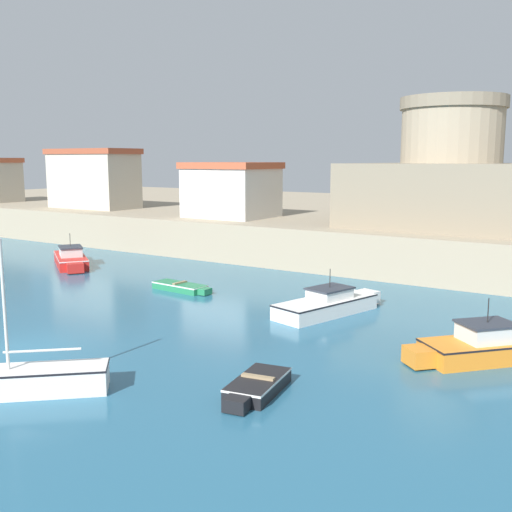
{
  "coord_description": "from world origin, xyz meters",
  "views": [
    {
      "loc": [
        19.67,
        -13.55,
        7.25
      ],
      "look_at": [
        1.71,
        13.69,
        2.0
      ],
      "focal_mm": 42.0,
      "sensor_mm": 36.0,
      "label": 1
    }
  ],
  "objects_px": {
    "motorboat_red_3": "(71,259)",
    "motorboat_white_4": "(328,304)",
    "harbor_shed_mid_row": "(231,189)",
    "dinghy_black_2": "(256,386)",
    "sailboat_white_0": "(18,380)",
    "motorboat_orange_5": "(487,346)",
    "fortress": "(449,182)",
    "dinghy_green_1": "(181,287)",
    "harbor_shed_near_wharf": "(94,178)"
  },
  "relations": [
    {
      "from": "dinghy_green_1",
      "to": "harbor_shed_mid_row",
      "type": "bearing_deg",
      "value": 114.55
    },
    {
      "from": "dinghy_black_2",
      "to": "motorboat_red_3",
      "type": "distance_m",
      "value": 26.19
    },
    {
      "from": "motorboat_red_3",
      "to": "motorboat_white_4",
      "type": "bearing_deg",
      "value": -5.05
    },
    {
      "from": "motorboat_orange_5",
      "to": "harbor_shed_mid_row",
      "type": "distance_m",
      "value": 28.59
    },
    {
      "from": "motorboat_white_4",
      "to": "harbor_shed_near_wharf",
      "type": "relative_size",
      "value": 0.74
    },
    {
      "from": "harbor_shed_mid_row",
      "to": "motorboat_orange_5",
      "type": "bearing_deg",
      "value": -34.99
    },
    {
      "from": "sailboat_white_0",
      "to": "motorboat_orange_5",
      "type": "xyz_separation_m",
      "value": [
        11.48,
        11.48,
        0.06
      ]
    },
    {
      "from": "dinghy_green_1",
      "to": "motorboat_red_3",
      "type": "relative_size",
      "value": 0.65
    },
    {
      "from": "motorboat_red_3",
      "to": "fortress",
      "type": "xyz_separation_m",
      "value": [
        21.4,
        14.95,
        5.26
      ]
    },
    {
      "from": "harbor_shed_mid_row",
      "to": "dinghy_black_2",
      "type": "bearing_deg",
      "value": -52.82
    },
    {
      "from": "fortress",
      "to": "dinghy_green_1",
      "type": "bearing_deg",
      "value": -120.52
    },
    {
      "from": "motorboat_white_4",
      "to": "motorboat_orange_5",
      "type": "relative_size",
      "value": 1.2
    },
    {
      "from": "motorboat_orange_5",
      "to": "harbor_shed_near_wharf",
      "type": "bearing_deg",
      "value": 157.27
    },
    {
      "from": "harbor_shed_near_wharf",
      "to": "motorboat_orange_5",
      "type": "bearing_deg",
      "value": -22.73
    },
    {
      "from": "sailboat_white_0",
      "to": "harbor_shed_mid_row",
      "type": "bearing_deg",
      "value": 112.84
    },
    {
      "from": "dinghy_green_1",
      "to": "dinghy_black_2",
      "type": "distance_m",
      "value": 15.56
    },
    {
      "from": "motorboat_orange_5",
      "to": "fortress",
      "type": "height_order",
      "value": "fortress"
    },
    {
      "from": "motorboat_red_3",
      "to": "motorboat_orange_5",
      "type": "distance_m",
      "value": 28.92
    },
    {
      "from": "harbor_shed_near_wharf",
      "to": "harbor_shed_mid_row",
      "type": "relative_size",
      "value": 1.35
    },
    {
      "from": "motorboat_red_3",
      "to": "fortress",
      "type": "distance_m",
      "value": 26.63
    },
    {
      "from": "motorboat_red_3",
      "to": "sailboat_white_0",
      "type": "bearing_deg",
      "value": -43.45
    },
    {
      "from": "sailboat_white_0",
      "to": "motorboat_red_3",
      "type": "height_order",
      "value": "sailboat_white_0"
    },
    {
      "from": "motorboat_orange_5",
      "to": "sailboat_white_0",
      "type": "bearing_deg",
      "value": -135.01
    },
    {
      "from": "sailboat_white_0",
      "to": "dinghy_black_2",
      "type": "bearing_deg",
      "value": 33.61
    },
    {
      "from": "dinghy_green_1",
      "to": "harbor_shed_near_wharf",
      "type": "relative_size",
      "value": 0.44
    },
    {
      "from": "fortress",
      "to": "harbor_shed_near_wharf",
      "type": "bearing_deg",
      "value": -174.24
    },
    {
      "from": "motorboat_white_4",
      "to": "harbor_shed_mid_row",
      "type": "distance_m",
      "value": 20.76
    },
    {
      "from": "motorboat_red_3",
      "to": "harbor_shed_mid_row",
      "type": "height_order",
      "value": "harbor_shed_mid_row"
    },
    {
      "from": "sailboat_white_0",
      "to": "dinghy_black_2",
      "type": "relative_size",
      "value": 1.47
    },
    {
      "from": "motorboat_red_3",
      "to": "harbor_shed_mid_row",
      "type": "distance_m",
      "value": 13.47
    },
    {
      "from": "motorboat_orange_5",
      "to": "harbor_shed_near_wharf",
      "type": "xyz_separation_m",
      "value": [
        -39.14,
        16.4,
        5.04
      ]
    },
    {
      "from": "sailboat_white_0",
      "to": "dinghy_green_1",
      "type": "distance_m",
      "value": 15.35
    },
    {
      "from": "motorboat_red_3",
      "to": "motorboat_white_4",
      "type": "relative_size",
      "value": 0.92
    },
    {
      "from": "dinghy_black_2",
      "to": "motorboat_red_3",
      "type": "height_order",
      "value": "motorboat_red_3"
    },
    {
      "from": "motorboat_orange_5",
      "to": "harbor_shed_mid_row",
      "type": "bearing_deg",
      "value": 145.01
    },
    {
      "from": "harbor_shed_mid_row",
      "to": "dinghy_green_1",
      "type": "bearing_deg",
      "value": -65.45
    },
    {
      "from": "sailboat_white_0",
      "to": "fortress",
      "type": "distance_m",
      "value": 31.85
    },
    {
      "from": "motorboat_white_4",
      "to": "motorboat_orange_5",
      "type": "xyz_separation_m",
      "value": [
        7.88,
        -2.85,
        0.04
      ]
    },
    {
      "from": "motorboat_red_3",
      "to": "fortress",
      "type": "bearing_deg",
      "value": 34.93
    },
    {
      "from": "sailboat_white_0",
      "to": "fortress",
      "type": "xyz_separation_m",
      "value": [
        4.34,
        31.1,
        5.31
      ]
    },
    {
      "from": "sailboat_white_0",
      "to": "motorboat_red_3",
      "type": "xyz_separation_m",
      "value": [
        -17.06,
        16.16,
        0.04
      ]
    },
    {
      "from": "fortress",
      "to": "harbor_shed_near_wharf",
      "type": "distance_m",
      "value": 32.16
    },
    {
      "from": "dinghy_black_2",
      "to": "fortress",
      "type": "distance_m",
      "value": 27.6
    },
    {
      "from": "dinghy_green_1",
      "to": "dinghy_black_2",
      "type": "bearing_deg",
      "value": -40.9
    },
    {
      "from": "motorboat_white_4",
      "to": "motorboat_red_3",
      "type": "bearing_deg",
      "value": 174.95
    },
    {
      "from": "dinghy_green_1",
      "to": "motorboat_white_4",
      "type": "distance_m",
      "value": 9.16
    },
    {
      "from": "motorboat_orange_5",
      "to": "harbor_shed_mid_row",
      "type": "relative_size",
      "value": 0.83
    },
    {
      "from": "dinghy_green_1",
      "to": "motorboat_orange_5",
      "type": "relative_size",
      "value": 0.71
    },
    {
      "from": "motorboat_orange_5",
      "to": "fortress",
      "type": "distance_m",
      "value": 21.53
    },
    {
      "from": "motorboat_red_3",
      "to": "harbor_shed_mid_row",
      "type": "bearing_deg",
      "value": 64.88
    }
  ]
}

